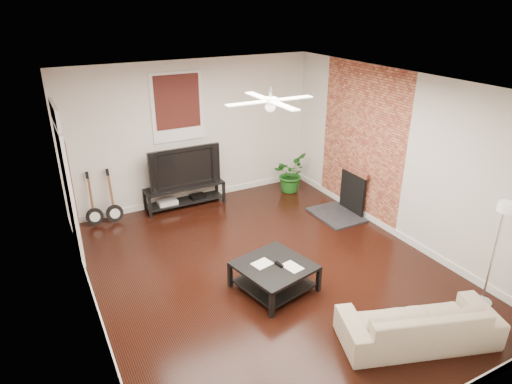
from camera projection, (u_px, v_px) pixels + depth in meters
room at (269, 186)px, 6.29m from camera, size 5.01×6.01×2.81m
brick_accent at (361, 142)px, 8.16m from camera, size 0.02×2.20×2.80m
fireplace at (344, 192)px, 8.42m from camera, size 0.80×1.10×0.92m
window_back at (177, 107)px, 8.34m from camera, size 1.00×0.06×1.30m
door_left at (68, 181)px, 6.83m from camera, size 0.08×1.00×2.50m
tv_stand at (185, 196)px, 8.87m from camera, size 1.57×0.42×0.44m
tv at (183, 166)px, 8.63m from camera, size 1.41×0.18×0.81m
coffee_table at (274, 276)px, 6.34m from camera, size 1.13×1.13×0.40m
sofa at (418, 322)px, 5.35m from camera, size 2.00×1.29×0.54m
floor_lamp at (493, 255)px, 5.82m from camera, size 0.32×0.32×1.52m
potted_plant at (290, 173)px, 9.50m from camera, size 0.95×0.95×0.80m
guitar_left at (92, 200)px, 7.99m from camera, size 0.34×0.26×1.01m
guitar_right at (112, 197)px, 8.11m from camera, size 0.32×0.23×1.01m
ceiling_fan at (270, 101)px, 5.81m from camera, size 1.24×1.24×0.32m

